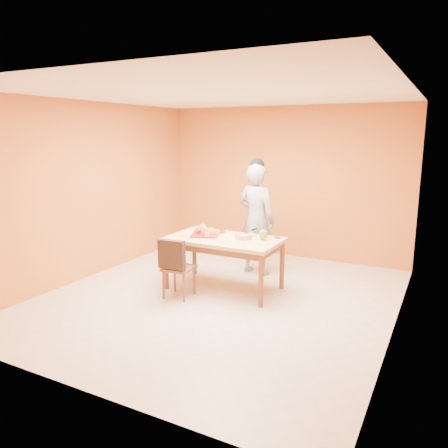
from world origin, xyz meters
The scene contains 17 objects.
floor centered at (0.00, 0.00, 0.00)m, with size 5.00×5.00×0.00m, color beige.
ceiling centered at (0.00, 0.00, 2.70)m, with size 5.00×5.00×0.00m, color white.
wall_back centered at (0.00, 2.50, 1.35)m, with size 4.50×4.50×0.00m, color #BA692B.
wall_left centered at (-2.25, 0.00, 1.35)m, with size 5.00×5.00×0.00m, color #BA692B.
wall_right centered at (2.25, 0.00, 1.35)m, with size 5.00×5.00×0.00m, color #BA692B.
dining_table centered at (-0.10, 0.36, 0.67)m, with size 1.60×0.90×0.76m.
dining_chair centered at (-0.50, -0.23, 0.44)m, with size 0.42×0.48×0.85m.
pastry_pile centered at (-0.42, 0.37, 0.84)m, with size 0.35×0.35×0.11m, color #E9B763, non-canonical shape.
person centered at (0.00, 1.26, 0.88)m, with size 0.64×0.42×1.76m, color gray.
pastry_platter centered at (-0.42, 0.37, 0.77)m, with size 0.39×0.39×0.02m, color maroon.
red_dinner_plate centered at (-0.36, 0.63, 0.77)m, with size 0.24×0.24×0.01m, color maroon.
white_cake_plate centered at (0.19, 0.37, 0.77)m, with size 0.30×0.30×0.01m, color white.
sponge_cake centered at (0.19, 0.37, 0.80)m, with size 0.24×0.24×0.05m, color gold.
cake_server centered at (0.20, 0.55, 0.83)m, with size 0.05×0.26×0.01m, color silver.
egg_ornament centered at (0.43, 0.50, 0.83)m, with size 0.12×0.09×0.15m, color olive.
magenta_glass centered at (0.41, 0.64, 0.80)m, with size 0.06×0.06×0.09m, color #DF2183.
checker_tin centered at (0.58, 0.68, 0.77)m, with size 0.09×0.09×0.03m, color #3C2010.
Camera 1 is at (2.69, -4.98, 2.20)m, focal length 35.00 mm.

